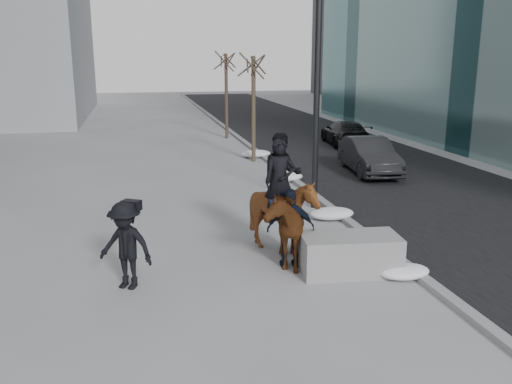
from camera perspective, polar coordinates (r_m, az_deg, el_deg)
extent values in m
plane|color=gray|center=(11.52, 1.32, -8.69)|extent=(120.00, 120.00, 0.00)
cube|color=black|center=(22.88, 12.41, 2.57)|extent=(8.00, 90.00, 0.01)
cube|color=gray|center=(21.51, 2.69, 2.30)|extent=(0.25, 90.00, 0.12)
cube|color=gray|center=(11.66, 9.84, -6.45)|extent=(2.15, 1.24, 0.82)
imported|color=black|center=(21.60, 11.82, 3.77)|extent=(1.93, 4.34, 1.38)
imported|color=black|center=(28.28, 9.35, 6.16)|extent=(2.27, 4.52, 1.26)
imported|color=#4E210F|center=(11.92, 2.68, -3.34)|extent=(1.27, 2.23, 1.79)
imported|color=black|center=(11.82, 2.54, 1.07)|extent=(0.74, 0.54, 1.87)
cube|color=#0F1637|center=(11.91, 2.52, -0.77)|extent=(0.56, 0.63, 0.06)
imported|color=#4B260F|center=(12.47, 2.87, -2.46)|extent=(1.70, 1.85, 1.82)
imported|color=black|center=(12.38, 2.74, 1.82)|extent=(1.02, 0.85, 1.90)
cube|color=#100F38|center=(12.47, 2.72, 0.03)|extent=(0.56, 0.63, 0.06)
imported|color=black|center=(11.64, 3.67, -3.86)|extent=(1.08, 0.57, 1.75)
cylinder|color=#CA650B|center=(12.05, 2.74, -1.86)|extent=(0.04, 0.18, 0.07)
imported|color=black|center=(10.89, -13.55, -5.52)|extent=(1.31, 1.14, 1.75)
cube|color=black|center=(10.91, -12.98, -1.37)|extent=(0.42, 0.37, 0.20)
cylinder|color=black|center=(15.94, 6.53, 14.17)|extent=(0.18, 0.18, 9.00)
ellipsoid|color=white|center=(11.72, 15.32, -8.08)|extent=(1.09, 0.69, 0.28)
ellipsoid|color=white|center=(15.38, 7.98, -2.26)|extent=(1.27, 0.81, 0.32)
ellipsoid|color=white|center=(19.86, 3.10, 1.61)|extent=(1.31, 0.83, 0.33)
ellipsoid|color=white|center=(24.52, 0.01, 4.05)|extent=(1.33, 0.85, 0.34)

